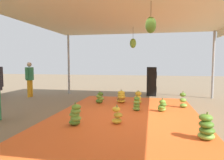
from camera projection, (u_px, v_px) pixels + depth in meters
ground_plane at (30, 112)px, 6.38m from camera, size 40.00×40.00×0.00m
tarp_orange at (126, 117)px, 5.81m from camera, size 6.71×4.20×0.01m
tent_canopy at (129, 14)px, 5.57m from camera, size 8.00×7.00×2.95m
banana_bunch_0 at (100, 98)px, 7.76m from camera, size 0.36×0.41×0.47m
banana_bunch_1 at (121, 97)px, 7.82m from camera, size 0.48×0.48×0.51m
banana_bunch_2 at (183, 101)px, 6.99m from camera, size 0.34×0.35×0.56m
banana_bunch_3 at (137, 104)px, 6.53m from camera, size 0.28×0.28×0.49m
banana_bunch_4 at (117, 116)px, 5.15m from camera, size 0.36×0.36×0.47m
banana_bunch_5 at (138, 98)px, 7.60m from camera, size 0.40×0.37×0.51m
banana_bunch_6 at (75, 115)px, 5.00m from camera, size 0.35×0.38×0.57m
banana_bunch_7 at (162, 106)px, 6.40m from camera, size 0.36×0.33×0.42m
banana_bunch_8 at (206, 128)px, 4.04m from camera, size 0.46×0.43×0.56m
worker_1 at (30, 77)px, 9.21m from camera, size 0.57×0.35×1.57m
speaker_stack at (151, 81)px, 9.60m from camera, size 0.51×0.47×1.34m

